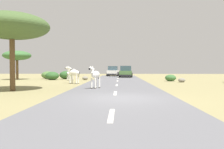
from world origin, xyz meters
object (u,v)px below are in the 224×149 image
(bush_2, at_px, (66,75))
(bush_3, at_px, (48,75))
(zebra_0, at_px, (95,75))
(tree_3, at_px, (17,56))
(zebra_2, at_px, (71,73))
(rock_0, at_px, (182,80))
(bush_1, at_px, (52,76))
(rock_1, at_px, (85,78))
(car_0, at_px, (126,72))
(tree_2, at_px, (12,27))
(car_1, at_px, (113,71))
(zebra_1, at_px, (73,73))
(bush_0, at_px, (171,78))

(bush_2, xyz_separation_m, bush_3, (-2.64, 0.56, -0.02))
(zebra_0, distance_m, tree_3, 16.69)
(zebra_2, height_order, rock_0, zebra_2)
(zebra_2, bearing_deg, bush_1, -165.34)
(tree_3, bearing_deg, bush_3, 37.20)
(zebra_2, xyz_separation_m, bush_2, (-1.28, 3.11, -0.30))
(rock_0, bearing_deg, rock_1, 158.73)
(car_0, height_order, tree_3, tree_3)
(car_0, relative_size, tree_2, 0.90)
(zebra_2, relative_size, bush_1, 0.84)
(zebra_2, xyz_separation_m, car_1, (4.60, 13.92, 0.02))
(bush_3, bearing_deg, bush_2, -11.94)
(car_0, height_order, bush_3, car_0)
(car_0, height_order, rock_1, car_0)
(car_0, bearing_deg, zebra_1, 73.40)
(car_1, xyz_separation_m, rock_1, (-3.01, -13.06, -0.62))
(bush_1, bearing_deg, rock_1, -1.49)
(bush_0, height_order, rock_0, bush_0)
(tree_2, bearing_deg, rock_0, 34.59)
(tree_3, bearing_deg, tree_2, -66.41)
(zebra_2, height_order, bush_1, zebra_2)
(car_0, xyz_separation_m, bush_3, (-10.68, -4.91, -0.34))
(zebra_2, relative_size, tree_3, 0.38)
(tree_3, height_order, bush_0, tree_3)
(bush_2, bearing_deg, tree_2, -89.17)
(bush_1, height_order, bush_3, bush_3)
(bush_3, bearing_deg, tree_2, -79.86)
(zebra_1, relative_size, rock_1, 2.34)
(bush_3, bearing_deg, car_1, 50.27)
(zebra_0, relative_size, tree_3, 0.45)
(tree_3, height_order, rock_1, tree_3)
(rock_1, bearing_deg, bush_3, 153.06)
(zebra_0, distance_m, rock_0, 11.19)
(zebra_2, distance_m, bush_2, 3.37)
(tree_2, distance_m, bush_1, 13.89)
(tree_3, height_order, bush_1, tree_3)
(bush_0, bearing_deg, zebra_1, -156.38)
(zebra_0, xyz_separation_m, rock_1, (-2.51, 11.84, -0.76))
(zebra_1, relative_size, bush_1, 1.00)
(car_0, relative_size, bush_3, 2.64)
(car_0, height_order, bush_1, car_0)
(car_1, relative_size, tree_2, 0.90)
(bush_0, height_order, bush_1, bush_1)
(rock_0, xyz_separation_m, rock_1, (-10.57, 4.11, 0.01))
(zebra_2, relative_size, bush_2, 0.79)
(car_0, xyz_separation_m, bush_2, (-8.04, -5.47, -0.32))
(car_0, bearing_deg, car_1, -64.19)
(zebra_2, distance_m, car_0, 10.92)
(rock_1, bearing_deg, bush_0, -12.15)
(zebra_1, relative_size, bush_3, 0.99)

